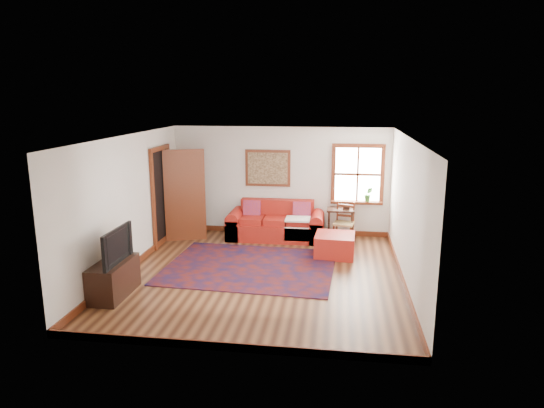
# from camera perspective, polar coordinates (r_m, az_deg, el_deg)

# --- Properties ---
(ground) EXTENTS (5.50, 5.50, 0.00)m
(ground) POSITION_cam_1_polar(r_m,az_deg,el_deg) (8.94, -1.12, -8.28)
(ground) COLOR #3D1E10
(ground) RESTS_ON ground
(room_envelope) EXTENTS (5.04, 5.54, 2.52)m
(room_envelope) POSITION_cam_1_polar(r_m,az_deg,el_deg) (8.50, -1.15, 2.20)
(room_envelope) COLOR silver
(room_envelope) RESTS_ON ground
(window) EXTENTS (1.18, 0.20, 1.38)m
(window) POSITION_cam_1_polar(r_m,az_deg,el_deg) (11.12, 10.18, 2.74)
(window) COLOR white
(window) RESTS_ON ground
(doorway) EXTENTS (0.89, 1.08, 2.14)m
(doorway) POSITION_cam_1_polar(r_m,az_deg,el_deg) (10.84, -11.25, 1.12)
(doorway) COLOR black
(doorway) RESTS_ON ground
(framed_artwork) EXTENTS (1.05, 0.07, 0.85)m
(framed_artwork) POSITION_cam_1_polar(r_m,az_deg,el_deg) (11.20, -0.50, 4.23)
(framed_artwork) COLOR maroon
(framed_artwork) RESTS_ON ground
(persian_rug) EXTENTS (3.26, 2.66, 0.02)m
(persian_rug) POSITION_cam_1_polar(r_m,az_deg,el_deg) (9.30, -2.58, -7.37)
(persian_rug) COLOR #58140C
(persian_rug) RESTS_ON ground
(red_leather_sofa) EXTENTS (2.17, 0.89, 0.85)m
(red_leather_sofa) POSITION_cam_1_polar(r_m,az_deg,el_deg) (11.05, 0.49, -2.61)
(red_leather_sofa) COLOR #A81E15
(red_leather_sofa) RESTS_ON ground
(red_ottoman) EXTENTS (0.82, 0.82, 0.45)m
(red_ottoman) POSITION_cam_1_polar(r_m,az_deg,el_deg) (9.95, 7.39, -4.81)
(red_ottoman) COLOR #A81E15
(red_ottoman) RESTS_ON ground
(side_table) EXTENTS (0.61, 0.46, 0.73)m
(side_table) POSITION_cam_1_polar(r_m,az_deg,el_deg) (10.89, 8.07, -1.20)
(side_table) COLOR black
(side_table) RESTS_ON ground
(ladder_back_chair) EXTENTS (0.49, 0.48, 0.91)m
(ladder_back_chair) POSITION_cam_1_polar(r_m,az_deg,el_deg) (10.76, 8.50, -2.02)
(ladder_back_chair) COLOR tan
(ladder_back_chair) RESTS_ON ground
(media_cabinet) EXTENTS (0.47, 1.05, 0.58)m
(media_cabinet) POSITION_cam_1_polar(r_m,az_deg,el_deg) (8.36, -18.13, -8.34)
(media_cabinet) COLOR black
(media_cabinet) RESTS_ON ground
(television) EXTENTS (0.13, 0.99, 0.57)m
(television) POSITION_cam_1_polar(r_m,az_deg,el_deg) (8.16, -18.34, -4.64)
(television) COLOR black
(television) RESTS_ON media_cabinet
(candle_hurricane) EXTENTS (0.12, 0.12, 0.18)m
(candle_hurricane) POSITION_cam_1_polar(r_m,az_deg,el_deg) (8.59, -16.76, -5.07)
(candle_hurricane) COLOR silver
(candle_hurricane) RESTS_ON media_cabinet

